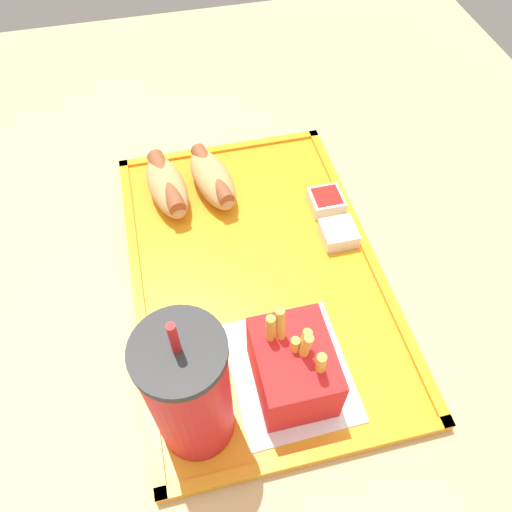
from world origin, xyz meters
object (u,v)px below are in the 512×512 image
object	(u,v)px
fries_carton	(293,367)
sauce_cup_ketchup	(326,201)
hot_dog_far	(167,185)
hot_dog_near	(212,178)
soda_cup	(189,392)
sauce_cup_mayo	(338,233)

from	to	relation	value
fries_carton	sauce_cup_ketchup	distance (m)	0.26
sauce_cup_ketchup	hot_dog_far	bearing A→B (deg)	72.21
hot_dog_far	hot_dog_near	xyz separation A→B (m)	(-0.00, -0.06, -0.00)
hot_dog_far	fries_carton	xyz separation A→B (m)	(-0.29, -0.09, 0.02)
hot_dog_far	sauce_cup_ketchup	bearing A→B (deg)	-107.79
soda_cup	sauce_cup_ketchup	distance (m)	0.34
soda_cup	sauce_cup_mayo	world-z (taller)	soda_cup
sauce_cup_mayo	sauce_cup_ketchup	bearing A→B (deg)	-2.09
sauce_cup_ketchup	sauce_cup_mayo	bearing A→B (deg)	177.91
hot_dog_near	soda_cup	bearing A→B (deg)	166.94
fries_carton	sauce_cup_ketchup	xyz separation A→B (m)	(0.23, -0.11, -0.03)
hot_dog_far	sauce_cup_ketchup	world-z (taller)	hot_dog_far
hot_dog_near	sauce_cup_ketchup	bearing A→B (deg)	-114.73
soda_cup	hot_dog_near	world-z (taller)	soda_cup
hot_dog_far	sauce_cup_mayo	size ratio (longest dim) A/B	2.88
soda_cup	hot_dog_far	distance (m)	0.32
soda_cup	hot_dog_far	size ratio (longest dim) A/B	1.66
hot_dog_near	sauce_cup_mayo	world-z (taller)	hot_dog_near
soda_cup	sauce_cup_mayo	distance (m)	0.30
sauce_cup_mayo	sauce_cup_ketchup	distance (m)	0.06
soda_cup	sauce_cup_ketchup	world-z (taller)	soda_cup
soda_cup	hot_dog_near	bearing A→B (deg)	-13.06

